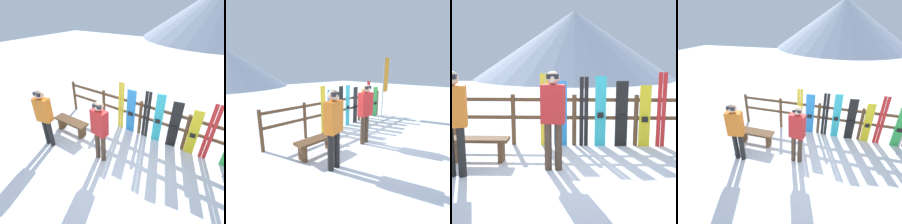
% 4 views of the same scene
% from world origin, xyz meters
% --- Properties ---
extents(ground_plane, '(40.00, 40.00, 0.00)m').
position_xyz_m(ground_plane, '(0.00, 0.00, 0.00)').
color(ground_plane, white).
extents(fence, '(5.67, 0.10, 1.17)m').
position_xyz_m(fence, '(0.00, 1.65, 0.70)').
color(fence, brown).
rests_on(fence, ground).
extents(bench, '(1.18, 0.36, 0.47)m').
position_xyz_m(bench, '(-1.85, 0.47, 0.34)').
color(bench, brown).
rests_on(bench, ground).
extents(person_orange, '(0.46, 0.32, 1.78)m').
position_xyz_m(person_orange, '(-2.00, -0.31, 1.05)').
color(person_orange, black).
rests_on(person_orange, ground).
extents(person_red, '(0.43, 0.28, 1.77)m').
position_xyz_m(person_red, '(-0.38, 0.05, 1.04)').
color(person_red, '#4C3828').
rests_on(person_red, ground).
extents(ski_pair_yellow, '(0.20, 0.02, 1.64)m').
position_xyz_m(ski_pair_yellow, '(-0.67, 1.59, 0.82)').
color(ski_pair_yellow, yellow).
rests_on(ski_pair_yellow, ground).
extents(snowboard_blue, '(0.30, 0.06, 1.48)m').
position_xyz_m(snowboard_blue, '(-0.31, 1.59, 0.74)').
color(snowboard_blue, '#288CE0').
rests_on(snowboard_blue, ground).
extents(ski_pair_black, '(0.19, 0.02, 1.57)m').
position_xyz_m(ski_pair_black, '(0.21, 1.59, 0.79)').
color(ski_pair_black, black).
rests_on(ski_pair_black, ground).
extents(snowboard_cyan, '(0.25, 0.08, 1.59)m').
position_xyz_m(snowboard_cyan, '(0.58, 1.59, 0.79)').
color(snowboard_cyan, '#2DBFCC').
rests_on(snowboard_cyan, ground).
extents(snowboard_black_stripe, '(0.28, 0.09, 1.48)m').
position_xyz_m(snowboard_black_stripe, '(1.06, 1.59, 0.74)').
color(snowboard_black_stripe, black).
rests_on(snowboard_black_stripe, ground).
extents(snowboard_yellow, '(0.25, 0.06, 1.39)m').
position_xyz_m(snowboard_yellow, '(1.58, 1.59, 0.69)').
color(snowboard_yellow, yellow).
rests_on(snowboard_yellow, ground).
extents(ski_pair_red, '(0.20, 0.02, 1.67)m').
position_xyz_m(ski_pair_red, '(1.94, 1.59, 0.84)').
color(ski_pair_red, red).
rests_on(ski_pair_red, ground).
extents(snowboard_green, '(0.29, 0.07, 1.38)m').
position_xyz_m(snowboard_green, '(2.51, 1.59, 0.68)').
color(snowboard_green, green).
rests_on(snowboard_green, ground).
extents(rental_flag, '(0.40, 0.04, 2.66)m').
position_xyz_m(rental_flag, '(2.62, 1.20, 1.68)').
color(rental_flag, '#99999E').
rests_on(rental_flag, ground).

